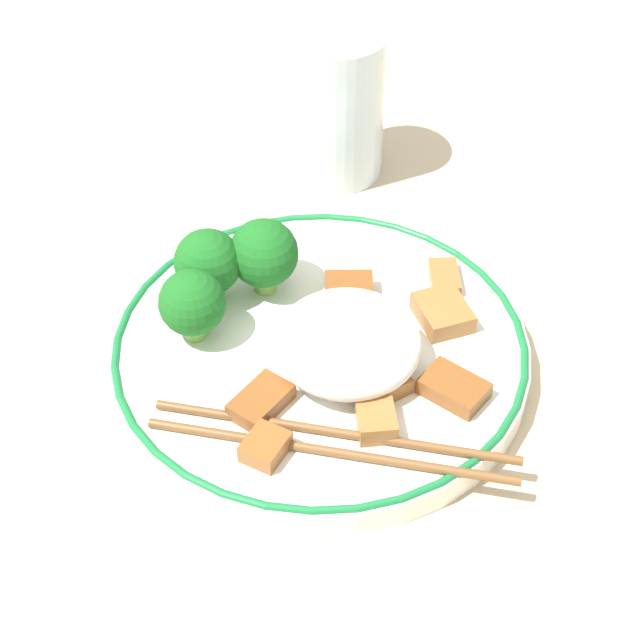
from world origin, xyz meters
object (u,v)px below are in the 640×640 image
broccoli_back_center (208,263)px  chopsticks (333,442)px  drinking_glass (337,105)px  broccoli_back_left (264,254)px  plate (320,352)px  broccoli_back_right (192,303)px

broccoli_back_center → chopsticks: 0.14m
drinking_glass → chopsticks: bearing=-134.0°
broccoli_back_left → chopsticks: bearing=-114.7°
broccoli_back_center → drinking_glass: (0.17, 0.06, 0.01)m
chopsticks → plate: bearing=52.4°
broccoli_back_left → broccoli_back_right: (-0.06, -0.00, -0.00)m
plate → broccoli_back_center: broccoli_back_center is taller
plate → broccoli_back_left: bearing=82.1°
plate → drinking_glass: drinking_glass is taller
plate → broccoli_back_center: bearing=105.8°
plate → broccoli_back_center: size_ratio=5.07×
broccoli_back_left → plate: bearing=-97.9°
plate → chopsticks: 0.08m
broccoli_back_left → broccoli_back_center: broccoli_back_left is taller
broccoli_back_right → drinking_glass: bearing=23.0°
broccoli_back_center → chopsticks: size_ratio=0.28×
drinking_glass → plate: bearing=-136.4°
broccoli_back_left → chopsticks: (-0.06, -0.12, -0.03)m
broccoli_back_left → drinking_glass: bearing=30.0°
broccoli_back_left → broccoli_back_center: bearing=150.1°
broccoli_back_right → plate: bearing=-48.4°
chopsticks → drinking_glass: drinking_glass is taller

